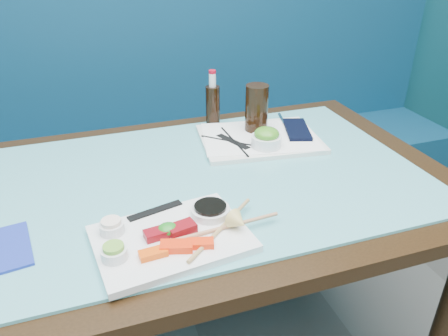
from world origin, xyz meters
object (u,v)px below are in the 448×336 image
object	(u,v)px
cola_bottle_body	(213,106)
booth_bench	(154,164)
sashimi_plate	(172,239)
serving_tray	(259,139)
seaweed_bowl	(266,141)
cola_glass	(257,108)
dining_table	(203,205)

from	to	relation	value
cola_bottle_body	booth_bench	bearing A→B (deg)	106.13
sashimi_plate	serving_tray	bearing A→B (deg)	40.70
seaweed_bowl	cola_bottle_body	world-z (taller)	cola_bottle_body
seaweed_bowl	cola_glass	size ratio (longest dim) A/B	0.60
seaweed_bowl	cola_bottle_body	xyz separation A→B (m)	(-0.09, 0.25, 0.04)
dining_table	sashimi_plate	distance (m)	0.31
booth_bench	dining_table	bearing A→B (deg)	-90.00
dining_table	cola_bottle_body	size ratio (longest dim) A/B	10.07
booth_bench	cola_bottle_body	distance (m)	0.68
serving_tray	cola_glass	bearing A→B (deg)	86.62
dining_table	serving_tray	distance (m)	0.31
sashimi_plate	serving_tray	world-z (taller)	sashimi_plate
dining_table	serving_tray	size ratio (longest dim) A/B	3.74
booth_bench	serving_tray	bearing A→B (deg)	-69.97
serving_tray	dining_table	bearing A→B (deg)	-138.51
dining_table	seaweed_bowl	size ratio (longest dim) A/B	15.05
seaweed_bowl	cola_bottle_body	distance (m)	0.27
serving_tray	cola_bottle_body	xyz separation A→B (m)	(-0.10, 0.18, 0.06)
seaweed_bowl	dining_table	bearing A→B (deg)	-158.27
booth_bench	seaweed_bowl	world-z (taller)	booth_bench
cola_glass	cola_bottle_body	bearing A→B (deg)	132.47
booth_bench	dining_table	size ratio (longest dim) A/B	2.14
booth_bench	cola_glass	bearing A→B (deg)	-67.54
cola_bottle_body	sashimi_plate	bearing A→B (deg)	-115.54
dining_table	seaweed_bowl	world-z (taller)	seaweed_bowl
booth_bench	cola_glass	world-z (taller)	booth_bench
booth_bench	dining_table	distance (m)	0.89
booth_bench	sashimi_plate	xyz separation A→B (m)	(-0.14, -1.09, 0.39)
serving_tray	cola_bottle_body	bearing A→B (deg)	126.82
booth_bench	dining_table	xyz separation A→B (m)	(0.00, -0.84, 0.29)
cola_glass	seaweed_bowl	bearing A→B (deg)	-98.75
sashimi_plate	seaweed_bowl	distance (m)	0.51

